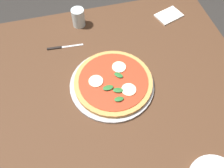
% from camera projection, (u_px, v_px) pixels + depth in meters
% --- Properties ---
extents(ground_plane, '(6.00, 6.00, 0.00)m').
position_uv_depth(ground_plane, '(111.00, 155.00, 1.63)').
color(ground_plane, '#2D2B28').
extents(dining_table, '(1.24, 1.13, 0.77)m').
position_uv_depth(dining_table, '(110.00, 109.00, 1.07)').
color(dining_table, '#4C301E').
rests_on(dining_table, ground_plane).
extents(serving_tray, '(0.35, 0.35, 0.01)m').
position_uv_depth(serving_tray, '(112.00, 85.00, 1.02)').
color(serving_tray, '#B2B2B7').
rests_on(serving_tray, dining_table).
extents(pizza, '(0.33, 0.33, 0.03)m').
position_uv_depth(pizza, '(113.00, 82.00, 1.00)').
color(pizza, tan).
rests_on(pizza, serving_tray).
extents(napkin, '(0.15, 0.13, 0.01)m').
position_uv_depth(napkin, '(169.00, 15.00, 1.26)').
color(napkin, white).
rests_on(napkin, dining_table).
extents(knife, '(0.17, 0.02, 0.01)m').
position_uv_depth(knife, '(60.00, 47.00, 1.14)').
color(knife, black).
rests_on(knife, dining_table).
extents(glass_cup, '(0.06, 0.06, 0.09)m').
position_uv_depth(glass_cup, '(78.00, 18.00, 1.19)').
color(glass_cup, silver).
rests_on(glass_cup, dining_table).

